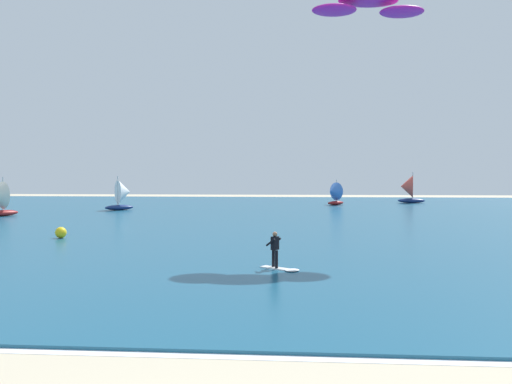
{
  "coord_description": "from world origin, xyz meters",
  "views": [
    {
      "loc": [
        2.35,
        -6.31,
        4.29
      ],
      "look_at": [
        0.43,
        18.94,
        3.49
      ],
      "focal_mm": 36.36,
      "sensor_mm": 36.0,
      "label": 1
    }
  ],
  "objects_px": {
    "sailboat_center_horizon": "(123,195)",
    "sailboat_far_left": "(334,193)",
    "marker_buoy": "(61,233)",
    "kite": "(368,7)",
    "sailboat_anchored_offshore": "(407,189)",
    "kitesurfer": "(278,256)"
  },
  "relations": [
    {
      "from": "kitesurfer",
      "to": "kite",
      "type": "bearing_deg",
      "value": 57.78
    },
    {
      "from": "sailboat_center_horizon",
      "to": "sailboat_far_left",
      "type": "bearing_deg",
      "value": 25.78
    },
    {
      "from": "kite",
      "to": "sailboat_center_horizon",
      "type": "bearing_deg",
      "value": 129.41
    },
    {
      "from": "kitesurfer",
      "to": "sailboat_center_horizon",
      "type": "relative_size",
      "value": 0.47
    },
    {
      "from": "kitesurfer",
      "to": "sailboat_center_horizon",
      "type": "distance_m",
      "value": 43.57
    },
    {
      "from": "kitesurfer",
      "to": "marker_buoy",
      "type": "xyz_separation_m",
      "value": [
        -14.94,
        10.4,
        -0.23
      ]
    },
    {
      "from": "sailboat_far_left",
      "to": "marker_buoy",
      "type": "distance_m",
      "value": 46.09
    },
    {
      "from": "kite",
      "to": "sailboat_far_left",
      "type": "bearing_deg",
      "value": 88.39
    },
    {
      "from": "kite",
      "to": "sailboat_anchored_offshore",
      "type": "bearing_deg",
      "value": 75.45
    },
    {
      "from": "kitesurfer",
      "to": "kite",
      "type": "relative_size",
      "value": 0.28
    },
    {
      "from": "kite",
      "to": "marker_buoy",
      "type": "xyz_separation_m",
      "value": [
        -19.92,
        2.5,
        -13.7
      ]
    },
    {
      "from": "kitesurfer",
      "to": "sailboat_anchored_offshore",
      "type": "relative_size",
      "value": 0.41
    },
    {
      "from": "sailboat_far_left",
      "to": "sailboat_anchored_offshore",
      "type": "xyz_separation_m",
      "value": [
        11.67,
        6.24,
        0.52
      ]
    },
    {
      "from": "sailboat_center_horizon",
      "to": "marker_buoy",
      "type": "distance_m",
      "value": 28.7
    },
    {
      "from": "kitesurfer",
      "to": "sailboat_anchored_offshore",
      "type": "height_order",
      "value": "sailboat_anchored_offshore"
    },
    {
      "from": "kite",
      "to": "sailboat_center_horizon",
      "type": "distance_m",
      "value": 41.53
    },
    {
      "from": "kite",
      "to": "sailboat_far_left",
      "type": "xyz_separation_m",
      "value": [
        1.22,
        43.43,
        -12.41
      ]
    },
    {
      "from": "sailboat_center_horizon",
      "to": "marker_buoy",
      "type": "bearing_deg",
      "value": -79.38
    },
    {
      "from": "sailboat_center_horizon",
      "to": "kite",
      "type": "bearing_deg",
      "value": -50.59
    },
    {
      "from": "sailboat_anchored_offshore",
      "to": "sailboat_center_horizon",
      "type": "height_order",
      "value": "sailboat_anchored_offshore"
    },
    {
      "from": "kitesurfer",
      "to": "marker_buoy",
      "type": "relative_size",
      "value": 2.57
    },
    {
      "from": "marker_buoy",
      "to": "kite",
      "type": "bearing_deg",
      "value": -7.15
    }
  ]
}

